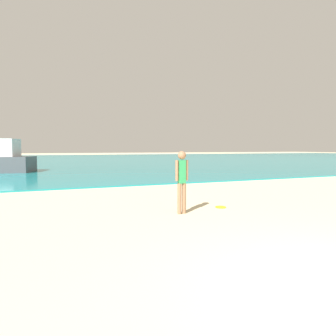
% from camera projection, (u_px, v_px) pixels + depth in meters
% --- Properties ---
extents(water, '(160.00, 60.00, 0.06)m').
position_uv_depth(water, '(81.00, 160.00, 40.15)').
color(water, teal).
rests_on(water, ground).
extents(person_standing, '(0.36, 0.21, 1.55)m').
position_uv_depth(person_standing, '(182.00, 178.00, 7.06)').
color(person_standing, '#936B4C').
rests_on(person_standing, ground).
extents(frisbee, '(0.29, 0.29, 0.03)m').
position_uv_depth(frisbee, '(221.00, 207.00, 7.84)').
color(frisbee, yellow).
rests_on(frisbee, ground).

